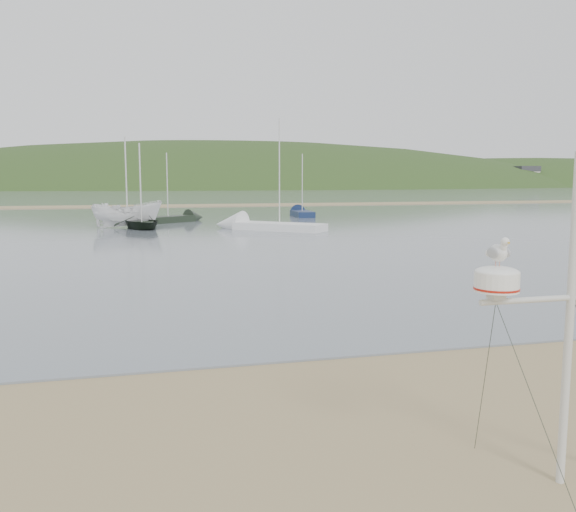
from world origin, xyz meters
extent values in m
plane|color=#907B53|center=(0.00, 0.00, 0.00)|extent=(560.00, 560.00, 0.00)
cube|color=slate|center=(0.00, 132.00, 0.02)|extent=(560.00, 256.00, 0.04)
cube|color=#907B53|center=(0.00, 70.00, 0.07)|extent=(560.00, 7.00, 0.07)
ellipsoid|color=#243B18|center=(40.00, 235.00, -22.00)|extent=(400.00, 180.00, 80.00)
ellipsoid|color=#243B18|center=(180.00, 235.00, -15.40)|extent=(300.00, 135.00, 56.00)
cube|color=silver|center=(-36.00, 196.00, 4.00)|extent=(8.40, 6.30, 8.00)
cube|color=silver|center=(-10.00, 196.00, 4.00)|extent=(8.40, 6.30, 8.00)
cube|color=silver|center=(16.00, 196.00, 4.00)|extent=(8.40, 6.30, 8.00)
cube|color=silver|center=(42.00, 196.00, 4.00)|extent=(8.40, 6.30, 8.00)
cube|color=silver|center=(68.00, 196.00, 4.00)|extent=(8.40, 6.30, 8.00)
cube|color=silver|center=(94.00, 196.00, 4.00)|extent=(8.40, 6.30, 8.00)
cube|color=silver|center=(120.00, 196.00, 4.00)|extent=(8.40, 6.30, 8.00)
cube|color=silver|center=(146.00, 196.00, 4.00)|extent=(8.40, 6.30, 8.00)
cylinder|color=silver|center=(5.39, -1.21, 1.89)|extent=(0.09, 0.09, 3.78)
cylinder|color=silver|center=(4.87, -1.21, 2.17)|extent=(1.23, 0.07, 0.07)
cube|color=silver|center=(4.45, -1.21, 2.24)|extent=(0.15, 0.15, 0.08)
cylinder|color=white|center=(4.45, -1.21, 2.39)|extent=(0.47, 0.47, 0.21)
cylinder|color=#B6180D|center=(4.45, -1.21, 2.32)|extent=(0.48, 0.48, 0.02)
ellipsoid|color=white|center=(4.45, -1.21, 2.49)|extent=(0.47, 0.47, 0.13)
cylinder|color=tan|center=(4.42, -1.21, 2.59)|extent=(0.01, 0.01, 0.07)
cylinder|color=tan|center=(4.47, -1.21, 2.59)|extent=(0.01, 0.01, 0.07)
ellipsoid|color=white|center=(4.45, -1.21, 2.70)|extent=(0.16, 0.25, 0.19)
ellipsoid|color=#A7A9AF|center=(4.38, -1.22, 2.71)|extent=(0.05, 0.21, 0.12)
ellipsoid|color=#A7A9AF|center=(4.52, -1.22, 2.71)|extent=(0.05, 0.21, 0.12)
cone|color=white|center=(4.45, -1.08, 2.68)|extent=(0.08, 0.08, 0.08)
ellipsoid|color=white|center=(4.45, -1.31, 2.78)|extent=(0.08, 0.08, 0.11)
sphere|color=white|center=(4.45, -1.33, 2.83)|extent=(0.09, 0.09, 0.09)
cone|color=gold|center=(4.45, -1.38, 2.83)|extent=(0.02, 0.05, 0.02)
imported|color=black|center=(1.33, 35.95, 2.22)|extent=(3.24, 1.72, 4.36)
imported|color=white|center=(0.39, 37.42, 2.46)|extent=(1.90, 1.85, 4.84)
cube|color=#142347|center=(15.69, 46.34, 0.29)|extent=(1.87, 4.75, 0.50)
cone|color=#142347|center=(15.94, 49.30, 0.29)|extent=(1.62, 1.74, 1.49)
cylinder|color=silver|center=(15.69, 46.34, 3.09)|extent=(0.08, 0.08, 5.10)
cube|color=black|center=(3.44, 41.53, 0.29)|extent=(4.45, 3.75, 0.50)
cone|color=black|center=(5.75, 43.19, 0.29)|extent=(2.10, 2.06, 1.42)
cylinder|color=silver|center=(3.44, 41.53, 2.99)|extent=(0.08, 0.08, 4.89)
cube|color=white|center=(10.16, 32.25, 0.29)|extent=(5.92, 5.60, 0.50)
cone|color=white|center=(7.21, 34.89, 0.29)|extent=(2.93, 2.92, 1.98)
cylinder|color=silver|center=(10.16, 32.25, 3.94)|extent=(0.08, 0.08, 6.80)
camera|label=1|loc=(0.69, -6.87, 3.49)|focal=38.00mm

